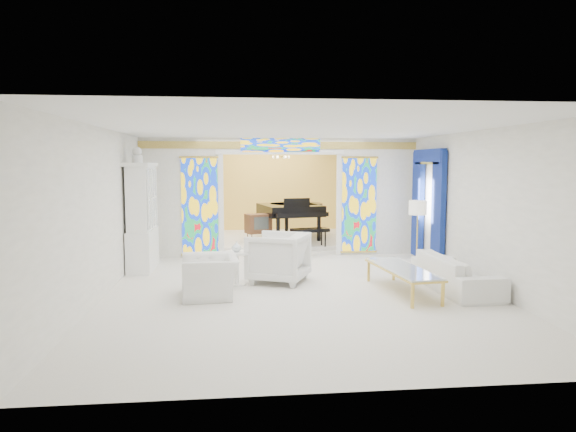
{
  "coord_description": "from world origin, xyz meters",
  "views": [
    {
      "loc": [
        -1.15,
        -11.03,
        2.37
      ],
      "look_at": [
        0.01,
        0.2,
        1.21
      ],
      "focal_mm": 32.0,
      "sensor_mm": 36.0,
      "label": 1
    }
  ],
  "objects": [
    {
      "name": "armchair_left",
      "position": [
        -1.61,
        -1.95,
        0.36
      ],
      "size": [
        1.06,
        1.19,
        0.72
      ],
      "primitive_type": "imported",
      "rotation": [
        0.0,
        0.0,
        -1.48
      ],
      "color": "white",
      "rests_on": "floor"
    },
    {
      "name": "alcove_platform",
      "position": [
        0.0,
        4.1,
        0.09
      ],
      "size": [
        6.8,
        3.8,
        0.18
      ],
      "primitive_type": "cube",
      "color": "white",
      "rests_on": "floor"
    },
    {
      "name": "ceiling",
      "position": [
        0.0,
        0.0,
        3.0
      ],
      "size": [
        7.0,
        12.0,
        0.02
      ],
      "primitive_type": "cube",
      "color": "white",
      "rests_on": "wall_back"
    },
    {
      "name": "partition_wall",
      "position": [
        0.0,
        2.0,
        1.65
      ],
      "size": [
        7.0,
        0.22,
        3.0
      ],
      "color": "white",
      "rests_on": "floor"
    },
    {
      "name": "floor",
      "position": [
        0.0,
        0.0,
        0.0
      ],
      "size": [
        12.0,
        12.0,
        0.0
      ],
      "primitive_type": "plane",
      "color": "white",
      "rests_on": "ground"
    },
    {
      "name": "grand_piano",
      "position": [
        0.57,
        3.94,
        1.0
      ],
      "size": [
        2.14,
        3.29,
        1.21
      ],
      "rotation": [
        0.0,
        0.0,
        0.22
      ],
      "color": "black",
      "rests_on": "alcove_platform"
    },
    {
      "name": "chandelier",
      "position": [
        0.2,
        4.0,
        2.55
      ],
      "size": [
        0.48,
        0.48,
        0.3
      ],
      "primitive_type": "cylinder",
      "color": "gold",
      "rests_on": "ceiling"
    },
    {
      "name": "china_cabinet",
      "position": [
        -3.22,
        0.6,
        1.17
      ],
      "size": [
        0.56,
        1.46,
        2.72
      ],
      "color": "white",
      "rests_on": "floor"
    },
    {
      "name": "floor_lamp",
      "position": [
        2.8,
        -0.28,
        1.33
      ],
      "size": [
        0.39,
        0.39,
        1.56
      ],
      "rotation": [
        0.0,
        0.0,
        -0.02
      ],
      "color": "gold",
      "rests_on": "floor"
    },
    {
      "name": "wall_right",
      "position": [
        3.5,
        0.0,
        1.5
      ],
      "size": [
        0.02,
        12.0,
        3.0
      ],
      "primitive_type": "cube",
      "color": "white",
      "rests_on": "floor"
    },
    {
      "name": "tv_console",
      "position": [
        -0.51,
        3.27,
        0.68
      ],
      "size": [
        0.78,
        0.65,
        0.77
      ],
      "rotation": [
        0.0,
        0.0,
        0.35
      ],
      "color": "#532F1E",
      "rests_on": "alcove_platform"
    },
    {
      "name": "gold_curtain_back",
      "position": [
        0.0,
        5.88,
        1.5
      ],
      "size": [
        6.7,
        0.1,
        2.9
      ],
      "primitive_type": "cube",
      "color": "#E9C251",
      "rests_on": "wall_back"
    },
    {
      "name": "side_table",
      "position": [
        -1.13,
        -1.14,
        0.43
      ],
      "size": [
        0.61,
        0.61,
        0.66
      ],
      "rotation": [
        0.0,
        0.0,
        0.16
      ],
      "color": "white",
      "rests_on": "floor"
    },
    {
      "name": "stained_glass_transom",
      "position": [
        0.0,
        1.89,
        2.82
      ],
      "size": [
        2.0,
        0.04,
        0.34
      ],
      "primitive_type": "cube",
      "color": "gold",
      "rests_on": "partition_wall"
    },
    {
      "name": "wall_front",
      "position": [
        0.0,
        -6.0,
        1.5
      ],
      "size": [
        7.0,
        0.02,
        3.0
      ],
      "primitive_type": "cube",
      "color": "white",
      "rests_on": "floor"
    },
    {
      "name": "stained_glass_right",
      "position": [
        2.03,
        1.89,
        1.3
      ],
      "size": [
        0.9,
        0.04,
        2.4
      ],
      "primitive_type": "cube",
      "color": "gold",
      "rests_on": "partition_wall"
    },
    {
      "name": "vase",
      "position": [
        -1.13,
        -1.14,
        0.76
      ],
      "size": [
        0.21,
        0.21,
        0.2
      ],
      "primitive_type": "imported",
      "rotation": [
        0.0,
        0.0,
        0.07
      ],
      "color": "silver",
      "rests_on": "side_table"
    },
    {
      "name": "sofa",
      "position": [
        2.95,
        -1.96,
        0.33
      ],
      "size": [
        0.96,
        2.27,
        0.65
      ],
      "primitive_type": "imported",
      "rotation": [
        0.0,
        0.0,
        1.61
      ],
      "color": "white",
      "rests_on": "floor"
    },
    {
      "name": "wall_back",
      "position": [
        0.0,
        6.0,
        1.5
      ],
      "size": [
        7.0,
        0.02,
        3.0
      ],
      "primitive_type": "cube",
      "color": "white",
      "rests_on": "floor"
    },
    {
      "name": "stained_glass_left",
      "position": [
        -2.03,
        1.89,
        1.3
      ],
      "size": [
        0.9,
        0.04,
        2.4
      ],
      "primitive_type": "cube",
      "color": "gold",
      "rests_on": "partition_wall"
    },
    {
      "name": "blue_drapes",
      "position": [
        3.4,
        0.7,
        1.58
      ],
      "size": [
        0.14,
        1.85,
        2.65
      ],
      "color": "navy",
      "rests_on": "wall_right"
    },
    {
      "name": "coffee_table",
      "position": [
        1.88,
        -2.06,
        0.43
      ],
      "size": [
        0.88,
        2.18,
        0.47
      ],
      "rotation": [
        0.0,
        0.0,
        0.11
      ],
      "color": "white",
      "rests_on": "floor"
    },
    {
      "name": "wall_left",
      "position": [
        -3.5,
        0.0,
        1.5
      ],
      "size": [
        0.02,
        12.0,
        3.0
      ],
      "primitive_type": "cube",
      "color": "white",
      "rests_on": "floor"
    },
    {
      "name": "armchair_right",
      "position": [
        -0.3,
        -0.95,
        0.5
      ],
      "size": [
        1.43,
        1.41,
        1.0
      ],
      "primitive_type": "imported",
      "rotation": [
        0.0,
        0.0,
        -1.98
      ],
      "color": "white",
      "rests_on": "floor"
    }
  ]
}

